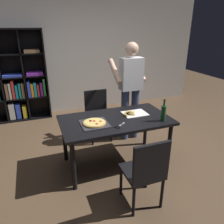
{
  "coord_description": "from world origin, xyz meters",
  "views": [
    {
      "loc": [
        -1.04,
        -2.65,
        2.01
      ],
      "look_at": [
        0.0,
        0.15,
        0.8
      ],
      "focal_mm": 34.67,
      "sensor_mm": 36.0,
      "label": 1
    }
  ],
  "objects_px": {
    "pepperoni_pizza_on_tray": "(94,123)",
    "wine_bottle": "(163,113)",
    "chair_near_camera": "(146,170)",
    "chair_far_side": "(97,112)",
    "person_serving_pizza": "(130,86)",
    "dining_table": "(116,124)",
    "kitchen_scissors": "(119,126)",
    "bookshelf": "(12,78)"
  },
  "relations": [
    {
      "from": "dining_table",
      "to": "wine_bottle",
      "type": "xyz_separation_m",
      "value": [
        0.6,
        -0.29,
        0.2
      ]
    },
    {
      "from": "pepperoni_pizza_on_tray",
      "to": "kitchen_scissors",
      "type": "relative_size",
      "value": 1.96
    },
    {
      "from": "bookshelf",
      "to": "kitchen_scissors",
      "type": "distance_m",
      "value": 2.99
    },
    {
      "from": "chair_near_camera",
      "to": "chair_far_side",
      "type": "xyz_separation_m",
      "value": [
        0.0,
        1.84,
        0.0
      ]
    },
    {
      "from": "chair_near_camera",
      "to": "pepperoni_pizza_on_tray",
      "type": "xyz_separation_m",
      "value": [
        -0.33,
        0.86,
        0.25
      ]
    },
    {
      "from": "chair_far_side",
      "to": "wine_bottle",
      "type": "relative_size",
      "value": 2.85
    },
    {
      "from": "dining_table",
      "to": "kitchen_scissors",
      "type": "bearing_deg",
      "value": -101.45
    },
    {
      "from": "chair_far_side",
      "to": "bookshelf",
      "type": "bearing_deg",
      "value": 135.14
    },
    {
      "from": "bookshelf",
      "to": "kitchen_scissors",
      "type": "height_order",
      "value": "bookshelf"
    },
    {
      "from": "chair_far_side",
      "to": "person_serving_pizza",
      "type": "distance_m",
      "value": 0.77
    },
    {
      "from": "bookshelf",
      "to": "wine_bottle",
      "type": "distance_m",
      "value": 3.38
    },
    {
      "from": "dining_table",
      "to": "kitchen_scissors",
      "type": "relative_size",
      "value": 8.31
    },
    {
      "from": "chair_far_side",
      "to": "bookshelf",
      "type": "distance_m",
      "value": 2.11
    },
    {
      "from": "chair_far_side",
      "to": "pepperoni_pizza_on_tray",
      "type": "relative_size",
      "value": 2.43
    },
    {
      "from": "chair_near_camera",
      "to": "pepperoni_pizza_on_tray",
      "type": "relative_size",
      "value": 2.43
    },
    {
      "from": "dining_table",
      "to": "pepperoni_pizza_on_tray",
      "type": "distance_m",
      "value": 0.35
    },
    {
      "from": "dining_table",
      "to": "person_serving_pizza",
      "type": "relative_size",
      "value": 0.9
    },
    {
      "from": "pepperoni_pizza_on_tray",
      "to": "wine_bottle",
      "type": "relative_size",
      "value": 1.17
    },
    {
      "from": "chair_far_side",
      "to": "wine_bottle",
      "type": "height_order",
      "value": "wine_bottle"
    },
    {
      "from": "dining_table",
      "to": "chair_far_side",
      "type": "relative_size",
      "value": 1.75
    },
    {
      "from": "chair_near_camera",
      "to": "wine_bottle",
      "type": "distance_m",
      "value": 0.94
    },
    {
      "from": "chair_far_side",
      "to": "pepperoni_pizza_on_tray",
      "type": "height_order",
      "value": "chair_far_side"
    },
    {
      "from": "dining_table",
      "to": "chair_near_camera",
      "type": "relative_size",
      "value": 1.75
    },
    {
      "from": "dining_table",
      "to": "chair_near_camera",
      "type": "xyz_separation_m",
      "value": [
        -0.0,
        -0.92,
        -0.16
      ]
    },
    {
      "from": "person_serving_pizza",
      "to": "wine_bottle",
      "type": "height_order",
      "value": "person_serving_pizza"
    },
    {
      "from": "bookshelf",
      "to": "pepperoni_pizza_on_tray",
      "type": "relative_size",
      "value": 5.25
    },
    {
      "from": "bookshelf",
      "to": "kitchen_scissors",
      "type": "bearing_deg",
      "value": -61.7
    },
    {
      "from": "dining_table",
      "to": "pepperoni_pizza_on_tray",
      "type": "bearing_deg",
      "value": -169.45
    },
    {
      "from": "pepperoni_pizza_on_tray",
      "to": "wine_bottle",
      "type": "distance_m",
      "value": 0.97
    },
    {
      "from": "chair_near_camera",
      "to": "chair_far_side",
      "type": "relative_size",
      "value": 1.0
    },
    {
      "from": "chair_near_camera",
      "to": "person_serving_pizza",
      "type": "xyz_separation_m",
      "value": [
        0.55,
        1.62,
        0.49
      ]
    },
    {
      "from": "dining_table",
      "to": "wine_bottle",
      "type": "relative_size",
      "value": 4.98
    },
    {
      "from": "chair_near_camera",
      "to": "kitchen_scissors",
      "type": "distance_m",
      "value": 0.72
    },
    {
      "from": "pepperoni_pizza_on_tray",
      "to": "person_serving_pizza",
      "type": "bearing_deg",
      "value": 40.77
    },
    {
      "from": "dining_table",
      "to": "wine_bottle",
      "type": "bearing_deg",
      "value": -25.52
    },
    {
      "from": "bookshelf",
      "to": "wine_bottle",
      "type": "xyz_separation_m",
      "value": [
        2.07,
        -2.67,
        -0.08
      ]
    },
    {
      "from": "dining_table",
      "to": "pepperoni_pizza_on_tray",
      "type": "relative_size",
      "value": 4.24
    },
    {
      "from": "chair_far_side",
      "to": "pepperoni_pizza_on_tray",
      "type": "bearing_deg",
      "value": -108.78
    },
    {
      "from": "chair_near_camera",
      "to": "chair_far_side",
      "type": "distance_m",
      "value": 1.84
    },
    {
      "from": "chair_far_side",
      "to": "wine_bottle",
      "type": "distance_m",
      "value": 1.4
    },
    {
      "from": "wine_bottle",
      "to": "dining_table",
      "type": "bearing_deg",
      "value": 154.48
    },
    {
      "from": "person_serving_pizza",
      "to": "wine_bottle",
      "type": "distance_m",
      "value": 1.0
    }
  ]
}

